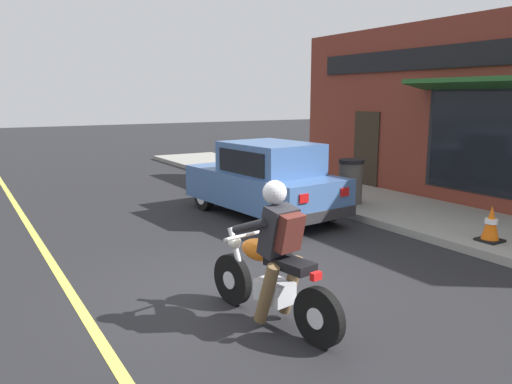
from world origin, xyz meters
name	(u,v)px	position (x,y,z in m)	size (l,w,h in m)	color
ground_plane	(235,294)	(0.00, 0.00, 0.00)	(80.00, 80.00, 0.00)	black
sidewalk_curb	(371,202)	(5.25, 3.00, 0.07)	(2.60, 22.00, 0.14)	gray
lane_stripe	(46,254)	(-1.80, 3.00, 0.00)	(0.12, 19.80, 0.01)	#D1C64C
storefront_building	(480,115)	(6.78, 1.43, 2.11)	(1.25, 11.18, 4.20)	maroon
motorcycle_with_rider	(273,265)	(-0.05, -0.95, 0.68)	(0.68, 2.01, 1.62)	black
car_hatchback	(265,180)	(2.58, 3.39, 0.77)	(1.96, 3.91, 1.57)	black
traffic_cone	(491,224)	(4.51, -0.52, 0.43)	(0.36, 0.36, 0.60)	black
trash_bin	(351,181)	(4.59, 2.98, 0.64)	(0.56, 0.56, 0.98)	#514C47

